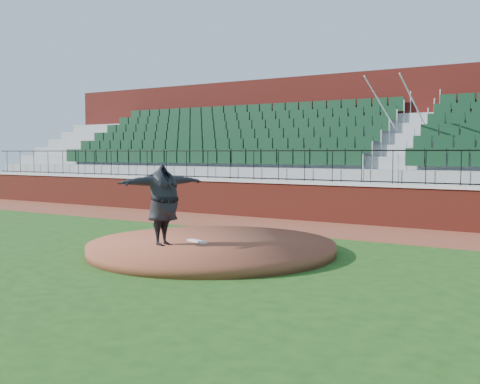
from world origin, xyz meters
name	(u,v)px	position (x,y,z in m)	size (l,w,h in m)	color
ground	(203,256)	(0.00, 0.00, 0.00)	(90.00, 90.00, 0.00)	#1D4714
warning_track	(310,228)	(0.00, 5.40, 0.01)	(34.00, 3.20, 0.01)	brown
field_wall	(332,204)	(0.00, 7.00, 0.60)	(34.00, 0.35, 1.20)	maroon
wall_cap	(332,183)	(0.00, 7.00, 1.25)	(34.00, 0.45, 0.10)	#B7B7B7
wall_railing	(332,166)	(0.00, 7.00, 1.80)	(34.00, 0.05, 1.00)	black
seating_stands	(363,151)	(0.00, 9.72, 2.30)	(34.00, 5.10, 4.60)	gray
concourse_wall	(388,140)	(0.00, 12.52, 2.75)	(34.00, 0.50, 5.50)	maroon
pitchers_mound	(212,247)	(-0.03, 0.38, 0.12)	(5.49, 5.49, 0.25)	brown
pitching_rubber	(197,241)	(-0.30, 0.18, 0.27)	(0.56, 0.14, 0.04)	white
pitcher	(163,205)	(-0.65, -0.54, 1.13)	(2.15, 0.59, 1.75)	black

